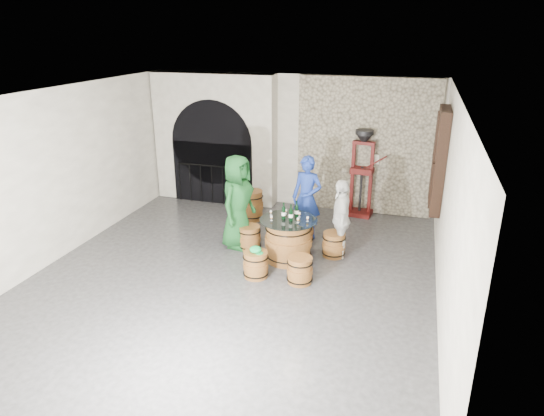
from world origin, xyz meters
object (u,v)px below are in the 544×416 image
(barrel_stool_far, at_px, (303,231))
(barrel_stool_right, at_px, (334,245))
(barrel_stool_left, at_px, (250,238))
(person_green, at_px, (238,202))
(barrel_stool_near_right, at_px, (300,270))
(side_barrel, at_px, (252,205))
(person_blue, at_px, (307,198))
(barrel_stool_near_left, at_px, (256,264))
(corking_press, at_px, (362,167))
(wine_bottle_left, at_px, (284,212))
(person_white, at_px, (341,219))
(barrel_table, at_px, (288,240))
(wine_bottle_center, at_px, (291,214))
(wine_bottle_right, at_px, (297,210))

(barrel_stool_far, distance_m, barrel_stool_right, 0.89)
(barrel_stool_left, distance_m, person_green, 0.76)
(barrel_stool_near_right, distance_m, side_barrel, 3.14)
(person_blue, bearing_deg, barrel_stool_left, -126.22)
(barrel_stool_right, bearing_deg, barrel_stool_near_left, -133.77)
(person_blue, xyz_separation_m, corking_press, (0.92, 1.65, 0.30))
(side_barrel, bearing_deg, wine_bottle_left, -55.00)
(person_white, distance_m, wine_bottle_left, 1.13)
(barrel_table, xyz_separation_m, person_white, (0.91, 0.47, 0.37))
(wine_bottle_left, xyz_separation_m, side_barrel, (-1.24, 1.78, -0.62))
(wine_bottle_center, bearing_deg, wine_bottle_left, 159.42)
(barrel_stool_near_right, relative_size, corking_press, 0.24)
(person_green, xyz_separation_m, wine_bottle_center, (1.20, -0.38, 0.01))
(barrel_stool_near_right, bearing_deg, corking_press, 80.69)
(barrel_stool_right, distance_m, person_blue, 1.21)
(wine_bottle_right, bearing_deg, person_blue, 91.25)
(person_white, bearing_deg, barrel_table, -73.07)
(barrel_stool_near_left, bearing_deg, barrel_table, 65.37)
(barrel_table, xyz_separation_m, person_blue, (0.09, 1.13, 0.47))
(wine_bottle_left, relative_size, corking_press, 0.16)
(wine_bottle_left, height_order, wine_bottle_center, same)
(barrel_table, height_order, side_barrel, barrel_table)
(person_green, xyz_separation_m, corking_press, (2.15, 2.45, 0.24))
(person_blue, distance_m, wine_bottle_right, 0.97)
(person_blue, bearing_deg, barrel_stool_near_right, -68.81)
(barrel_stool_left, bearing_deg, wine_bottle_right, -4.97)
(barrel_stool_near_left, relative_size, corking_press, 0.24)
(person_white, xyz_separation_m, corking_press, (0.10, 2.32, 0.41))
(barrel_stool_far, bearing_deg, side_barrel, 148.22)
(corking_press, bearing_deg, barrel_table, -103.86)
(wine_bottle_center, bearing_deg, barrel_stool_far, 89.09)
(barrel_table, distance_m, wine_bottle_center, 0.56)
(barrel_stool_left, xyz_separation_m, person_white, (1.79, 0.21, 0.54))
(barrel_stool_right, distance_m, barrel_stool_near_left, 1.72)
(barrel_stool_near_right, height_order, person_green, person_green)
(barrel_stool_near_right, xyz_separation_m, person_green, (-1.57, 1.14, 0.71))
(barrel_stool_right, height_order, person_green, person_green)
(barrel_table, relative_size, side_barrel, 1.56)
(barrel_table, xyz_separation_m, barrel_stool_left, (-0.87, 0.25, -0.17))
(barrel_stool_far, relative_size, wine_bottle_center, 1.50)
(barrel_stool_far, height_order, side_barrel, side_barrel)
(barrel_stool_left, height_order, wine_bottle_left, wine_bottle_left)
(wine_bottle_center, xyz_separation_m, side_barrel, (-1.40, 1.84, -0.62))
(person_white, bearing_deg, wine_bottle_left, -75.78)
(wine_bottle_right, relative_size, corking_press, 0.16)
(barrel_stool_right, xyz_separation_m, wine_bottle_right, (-0.70, -0.25, 0.72))
(person_blue, relative_size, person_white, 1.14)
(barrel_table, distance_m, barrel_stool_near_left, 0.93)
(barrel_stool_near_right, distance_m, barrel_stool_near_left, 0.80)
(barrel_stool_far, relative_size, corking_press, 0.24)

